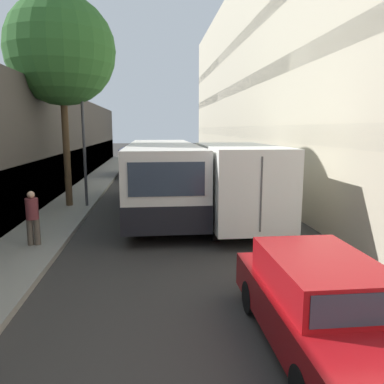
{
  "coord_description": "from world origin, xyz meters",
  "views": [
    {
      "loc": [
        -1.13,
        0.56,
        3.41
      ],
      "look_at": [
        -0.02,
        11.13,
        1.6
      ],
      "focal_mm": 35.0,
      "sensor_mm": 36.0,
      "label": 1
    }
  ],
  "objects_px": {
    "car_hatchback": "(321,304)",
    "street_lamp": "(81,82)",
    "box_truck": "(234,180)",
    "pedestrian": "(32,216)",
    "bus": "(162,175)",
    "street_tree_left": "(61,51)",
    "panel_van": "(135,161)"
  },
  "relations": [
    {
      "from": "car_hatchback",
      "to": "street_lamp",
      "type": "distance_m",
      "value": 12.97
    },
    {
      "from": "box_truck",
      "to": "pedestrian",
      "type": "bearing_deg",
      "value": -157.33
    },
    {
      "from": "street_lamp",
      "to": "bus",
      "type": "bearing_deg",
      "value": -12.57
    },
    {
      "from": "pedestrian",
      "to": "street_tree_left",
      "type": "relative_size",
      "value": 0.18
    },
    {
      "from": "bus",
      "to": "car_hatchback",
      "type": "bearing_deg",
      "value": -77.97
    },
    {
      "from": "box_truck",
      "to": "panel_van",
      "type": "bearing_deg",
      "value": 106.96
    },
    {
      "from": "panel_van",
      "to": "box_truck",
      "type": "bearing_deg",
      "value": -73.04
    },
    {
      "from": "street_tree_left",
      "to": "bus",
      "type": "bearing_deg",
      "value": -12.37
    },
    {
      "from": "bus",
      "to": "panel_van",
      "type": "xyz_separation_m",
      "value": [
        -1.66,
        11.68,
        -0.38
      ]
    },
    {
      "from": "bus",
      "to": "panel_van",
      "type": "bearing_deg",
      "value": 98.07
    },
    {
      "from": "pedestrian",
      "to": "street_lamp",
      "type": "relative_size",
      "value": 0.21
    },
    {
      "from": "panel_van",
      "to": "street_lamp",
      "type": "distance_m",
      "value": 11.82
    },
    {
      "from": "street_lamp",
      "to": "panel_van",
      "type": "bearing_deg",
      "value": 81.94
    },
    {
      "from": "car_hatchback",
      "to": "pedestrian",
      "type": "relative_size",
      "value": 2.74
    },
    {
      "from": "pedestrian",
      "to": "bus",
      "type": "bearing_deg",
      "value": 51.54
    },
    {
      "from": "pedestrian",
      "to": "street_lamp",
      "type": "bearing_deg",
      "value": 84.31
    },
    {
      "from": "box_truck",
      "to": "street_tree_left",
      "type": "distance_m",
      "value": 8.69
    },
    {
      "from": "car_hatchback",
      "to": "box_truck",
      "type": "relative_size",
      "value": 0.57
    },
    {
      "from": "panel_van",
      "to": "street_lamp",
      "type": "height_order",
      "value": "street_lamp"
    },
    {
      "from": "car_hatchback",
      "to": "pedestrian",
      "type": "bearing_deg",
      "value": 137.34
    },
    {
      "from": "street_lamp",
      "to": "street_tree_left",
      "type": "bearing_deg",
      "value": 168.46
    },
    {
      "from": "bus",
      "to": "pedestrian",
      "type": "height_order",
      "value": "bus"
    },
    {
      "from": "bus",
      "to": "box_truck",
      "type": "relative_size",
      "value": 1.4
    },
    {
      "from": "box_truck",
      "to": "street_lamp",
      "type": "bearing_deg",
      "value": 153.97
    },
    {
      "from": "bus",
      "to": "street_lamp",
      "type": "bearing_deg",
      "value": 167.43
    },
    {
      "from": "bus",
      "to": "street_tree_left",
      "type": "height_order",
      "value": "street_tree_left"
    },
    {
      "from": "bus",
      "to": "panel_van",
      "type": "distance_m",
      "value": 11.81
    },
    {
      "from": "street_lamp",
      "to": "street_tree_left",
      "type": "relative_size",
      "value": 0.88
    },
    {
      "from": "car_hatchback",
      "to": "pedestrian",
      "type": "distance_m",
      "value": 8.06
    },
    {
      "from": "street_tree_left",
      "to": "street_lamp",
      "type": "bearing_deg",
      "value": -11.54
    },
    {
      "from": "street_tree_left",
      "to": "panel_van",
      "type": "bearing_deg",
      "value": 77.94
    },
    {
      "from": "box_truck",
      "to": "panel_van",
      "type": "height_order",
      "value": "box_truck"
    }
  ]
}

